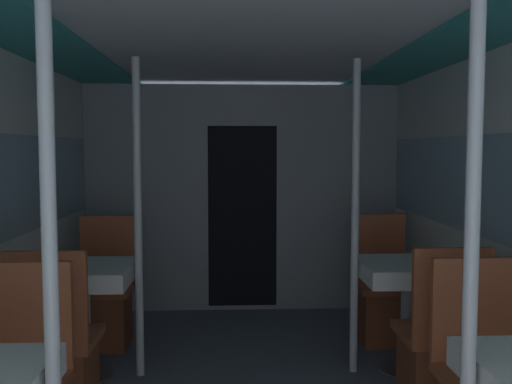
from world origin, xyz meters
TOP-DOWN VIEW (x-y plane):
  - wall_right at (1.48, 1.83)m, footprint 0.05×6.45m
  - ceiling_panel at (0.00, 1.83)m, footprint 2.97×6.45m
  - bulkhead_far at (0.00, 4.02)m, footprint 2.91×0.09m
  - support_pole_left_0 at (-0.72, 0.61)m, footprint 0.05×0.05m
  - dining_table_left_1 at (-1.09, 2.45)m, footprint 0.64×0.64m
  - chair_left_near_1 at (-1.09, 1.85)m, footprint 0.44×0.44m
  - chair_left_far_1 at (-1.09, 3.06)m, footprint 0.44×0.44m
  - support_pole_left_1 at (-0.72, 2.45)m, footprint 0.05×0.05m
  - support_pole_right_0 at (0.72, 0.61)m, footprint 0.05×0.05m
  - dining_table_right_1 at (1.09, 2.45)m, footprint 0.64×0.64m
  - chair_right_near_1 at (1.09, 1.85)m, footprint 0.44×0.44m
  - chair_right_far_1 at (1.09, 3.06)m, footprint 0.44×0.44m
  - support_pole_right_1 at (0.72, 2.45)m, footprint 0.05×0.05m

SIDE VIEW (x-z plane):
  - chair_left_near_1 at x=-1.09m, z-range -0.19..0.79m
  - chair_left_far_1 at x=-1.09m, z-range -0.19..0.79m
  - chair_right_near_1 at x=1.09m, z-range -0.19..0.79m
  - chair_right_far_1 at x=1.09m, z-range -0.19..0.79m
  - dining_table_left_1 at x=-1.09m, z-range 0.27..1.02m
  - dining_table_right_1 at x=1.09m, z-range 0.27..1.02m
  - bulkhead_far at x=0.00m, z-range 0.00..2.11m
  - support_pole_left_0 at x=-0.72m, z-range 0.00..2.11m
  - support_pole_left_1 at x=-0.72m, z-range 0.00..2.11m
  - support_pole_right_0 at x=0.72m, z-range 0.00..2.11m
  - support_pole_right_1 at x=0.72m, z-range 0.00..2.11m
  - wall_right at x=1.48m, z-range 0.03..2.14m
  - ceiling_panel at x=0.00m, z-range 2.12..2.19m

